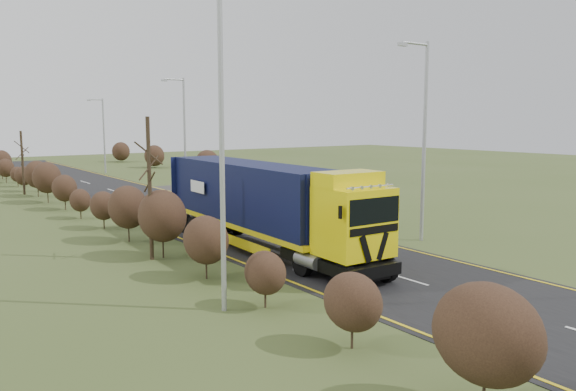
% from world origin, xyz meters
% --- Properties ---
extents(ground, '(160.00, 160.00, 0.00)m').
position_xyz_m(ground, '(0.00, 0.00, 0.00)').
color(ground, '#3F4F22').
rests_on(ground, ground).
extents(road, '(8.00, 120.00, 0.02)m').
position_xyz_m(road, '(0.00, 10.00, 0.01)').
color(road, black).
rests_on(road, ground).
extents(layby, '(6.00, 18.00, 0.02)m').
position_xyz_m(layby, '(6.50, 20.00, 0.01)').
color(layby, '#312F2C').
rests_on(layby, ground).
extents(lane_markings, '(7.52, 116.00, 0.01)m').
position_xyz_m(lane_markings, '(0.00, 9.69, 0.03)').
color(lane_markings, yellow).
rests_on(lane_markings, road).
extents(hedgerow, '(2.24, 102.04, 6.05)m').
position_xyz_m(hedgerow, '(-6.00, 7.89, 1.62)').
color(hedgerow, black).
rests_on(hedgerow, ground).
extents(lorry, '(2.92, 14.62, 4.05)m').
position_xyz_m(lorry, '(-1.84, 2.39, 2.30)').
color(lorry, black).
rests_on(lorry, ground).
extents(car_red_hatchback, '(3.12, 4.51, 1.43)m').
position_xyz_m(car_red_hatchback, '(5.19, 15.43, 0.71)').
color(car_red_hatchback, maroon).
rests_on(car_red_hatchback, ground).
extents(car_blue_sedan, '(1.49, 4.11, 1.35)m').
position_xyz_m(car_blue_sedan, '(7.29, 20.69, 0.67)').
color(car_blue_sedan, '#0B133E').
rests_on(car_blue_sedan, ground).
extents(streetlight_near, '(2.03, 0.19, 9.59)m').
position_xyz_m(streetlight_near, '(5.67, -0.16, 5.30)').
color(streetlight_near, '#A4A6AA').
rests_on(streetlight_near, ground).
extents(streetlight_mid, '(1.97, 0.19, 9.26)m').
position_xyz_m(streetlight_mid, '(4.48, 23.75, 5.10)').
color(streetlight_mid, '#A4A6AA').
rests_on(streetlight_mid, ground).
extents(streetlight_far, '(1.76, 0.18, 8.25)m').
position_xyz_m(streetlight_far, '(4.50, 44.15, 4.52)').
color(streetlight_far, '#A4A6AA').
rests_on(streetlight_far, ground).
extents(left_pole, '(0.16, 0.16, 10.81)m').
position_xyz_m(left_pole, '(-7.20, -3.46, 5.40)').
color(left_pole, '#A4A6AA').
rests_on(left_pole, ground).
extents(speed_sign, '(0.56, 0.10, 2.03)m').
position_xyz_m(speed_sign, '(5.21, 11.96, 1.39)').
color(speed_sign, '#A4A6AA').
rests_on(speed_sign, ground).
extents(warning_board, '(0.62, 0.11, 1.63)m').
position_xyz_m(warning_board, '(4.20, 21.46, 0.97)').
color(warning_board, '#A4A6AA').
rests_on(warning_board, ground).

